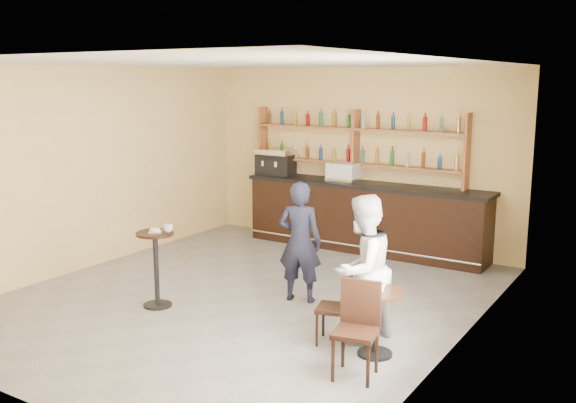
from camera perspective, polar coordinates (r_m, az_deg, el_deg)
The scene contains 23 objects.
floor at distance 9.07m, azimuth -3.81°, elevation -8.46°, with size 7.00×7.00×0.00m, color slate.
ceiling at distance 8.56m, azimuth -4.08°, elevation 12.19°, with size 7.00×7.00×0.00m, color white.
wall_back at distance 11.65m, azimuth 6.28°, elevation 3.91°, with size 7.00×7.00×0.00m, color #F0CD88.
wall_front at distance 6.26m, azimuth -23.22°, elevation -2.96°, with size 7.00×7.00×0.00m, color #F0CD88.
wall_left at distance 10.70m, azimuth -17.04°, elevation 2.88°, with size 7.00×7.00×0.00m, color #F0CD88.
wall_right at distance 7.34m, azimuth 15.34°, elevation -0.52°, with size 7.00×7.00×0.00m, color #F0CD88.
window_pane at distance 6.20m, azimuth 12.05°, elevation -1.47°, with size 2.00×2.00×0.00m, color white.
window_frame at distance 6.21m, azimuth 12.00°, elevation -1.47°, with size 0.04×1.70×2.10m, color black, non-canonical shape.
shelf_unit at distance 11.51m, azimuth 6.02°, elevation 4.89°, with size 4.00×0.26×1.40m, color brown, non-canonical shape.
liquor_bottles at distance 11.50m, azimuth 6.03°, elevation 5.73°, with size 3.68×0.10×1.00m, color #8C5919, non-canonical shape.
bar_counter at distance 11.37m, azimuth 6.82°, elevation -1.36°, with size 4.46×0.87×1.21m, color black, non-canonical shape.
espresso_machine at distance 12.13m, azimuth -1.09°, elevation 3.54°, with size 0.68×0.44×0.48m, color black, non-canonical shape.
pastry_case at distance 11.42m, azimuth 4.99°, elevation 2.63°, with size 0.54×0.43×0.32m, color silver, non-canonical shape.
pedestal_table at distance 8.73m, azimuth -11.62°, elevation -5.93°, with size 0.50×0.50×1.02m, color black, non-canonical shape.
napkin at distance 8.60m, azimuth -11.75°, elevation -2.66°, with size 0.16×0.16×0.00m, color white.
donut at distance 8.58m, azimuth -11.76°, elevation -2.51°, with size 0.14×0.14×0.05m, color #E09451.
cup_pedestal at distance 8.56m, azimuth -10.63°, elevation -2.34°, with size 0.13×0.13×0.10m, color white.
man_main at distance 8.68m, azimuth 1.06°, elevation -3.61°, with size 0.60×0.40×1.66m, color black.
cafe_table at distance 7.20m, azimuth 7.80°, elevation -10.65°, with size 0.58×0.58×0.74m, color black, non-canonical shape.
cup_cafe at distance 7.04m, azimuth 8.26°, elevation -7.59°, with size 0.09×0.09×0.09m, color white.
chair_west at distance 7.45m, azimuth 4.07°, elevation -9.37°, with size 0.37×0.37×0.85m, color black, non-canonical shape.
chair_south at distance 6.63m, azimuth 6.02°, elevation -11.42°, with size 0.42×0.42×0.98m, color black, non-canonical shape.
patron_second at distance 7.40m, azimuth 6.63°, elevation -5.99°, with size 0.84×0.65×1.73m, color #ABACB1.
Camera 1 is at (5.06, -6.90, 3.00)m, focal length 40.00 mm.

